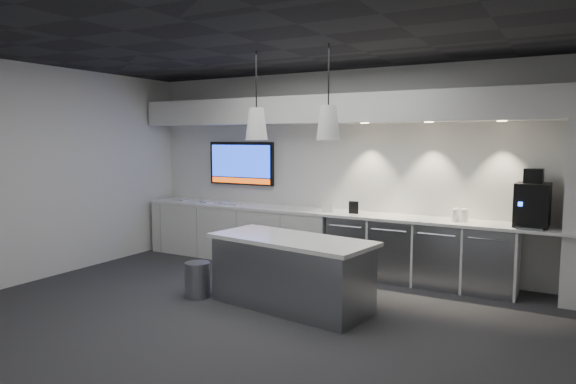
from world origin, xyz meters
The scene contains 26 objects.
floor centered at (0.00, 0.00, 0.00)m, with size 7.00×7.00×0.00m, color #29292B.
ceiling centered at (0.00, 0.00, 3.00)m, with size 7.00×7.00×0.00m, color black.
wall_back centered at (0.00, 2.50, 1.50)m, with size 7.00×7.00×0.00m, color silver.
wall_front centered at (0.00, -2.50, 1.50)m, with size 7.00×7.00×0.00m, color silver.
wall_left centered at (-3.50, 0.00, 1.50)m, with size 7.00×7.00×0.00m, color silver.
back_counter centered at (0.00, 2.17, 0.88)m, with size 6.80×0.65×0.04m, color white.
left_base_cabinets centered at (-1.75, 2.17, 0.43)m, with size 3.30×0.63×0.86m, color silver.
fridge_unit_a centered at (0.25, 2.17, 0.42)m, with size 0.60×0.61×0.85m, color gray.
fridge_unit_b centered at (0.88, 2.17, 0.42)m, with size 0.60×0.61×0.85m, color gray.
fridge_unit_c centered at (1.51, 2.17, 0.42)m, with size 0.60×0.61×0.85m, color gray.
fridge_unit_d centered at (2.14, 2.17, 0.42)m, with size 0.60×0.61×0.85m, color gray.
backsplash centered at (1.20, 2.48, 1.55)m, with size 4.60×0.03×1.30m, color silver.
soffit centered at (0.00, 2.20, 2.40)m, with size 6.90×0.60×0.40m, color silver.
wall_tv centered at (-1.90, 2.45, 1.56)m, with size 1.25×0.07×0.72m.
island centered at (0.17, 0.43, 0.42)m, with size 2.06×1.12×0.83m.
bin centered at (-1.03, 0.19, 0.22)m, with size 0.31×0.31×0.44m, color gray.
coffee_machine centered at (2.59, 2.20, 1.19)m, with size 0.40×0.57×0.71m.
sign_black centered at (0.27, 2.13, 0.99)m, with size 0.14×0.02×0.18m, color black.
sign_white centered at (-0.13, 2.08, 0.97)m, with size 0.18×0.02×0.14m, color white.
cup_cluster centered at (1.74, 2.18, 0.98)m, with size 0.19×0.19×0.16m, color white, non-canonical shape.
tray_a centered at (-2.88, 2.12, 0.91)m, with size 0.16×0.16×0.03m, color #BDBDBD.
tray_b centered at (-2.39, 2.11, 0.91)m, with size 0.16×0.16×0.03m, color #BDBDBD.
tray_c centered at (-1.99, 2.10, 0.91)m, with size 0.16×0.16×0.03m, color #BDBDBD.
tray_d centered at (-1.78, 2.09, 0.91)m, with size 0.16×0.16×0.03m, color #BDBDBD.
pendant_left centered at (-0.30, 0.43, 2.15)m, with size 0.26×0.26×1.08m.
pendant_right centered at (0.64, 0.43, 2.15)m, with size 0.26×0.26×1.08m.
Camera 1 is at (3.01, -4.72, 1.98)m, focal length 32.00 mm.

